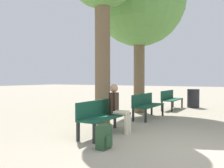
{
  "coord_description": "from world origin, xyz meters",
  "views": [
    {
      "loc": [
        1.07,
        -4.77,
        1.39
      ],
      "look_at": [
        -5.0,
        5.93,
        1.12
      ],
      "focal_mm": 40.0,
      "sensor_mm": 36.0,
      "label": 1
    }
  ],
  "objects_px": {
    "person_seated": "(118,107)",
    "bench_row_0": "(103,114)",
    "bench_row_2": "(170,98)",
    "bench_row_1": "(146,104)",
    "tree_row_1": "(139,1)",
    "trash_bin": "(193,98)",
    "backpack": "(104,137)"
  },
  "relations": [
    {
      "from": "bench_row_2",
      "to": "tree_row_1",
      "type": "relative_size",
      "value": 0.28
    },
    {
      "from": "person_seated",
      "to": "backpack",
      "type": "bearing_deg",
      "value": -72.09
    },
    {
      "from": "bench_row_0",
      "to": "tree_row_1",
      "type": "relative_size",
      "value": 0.28
    },
    {
      "from": "bench_row_1",
      "to": "backpack",
      "type": "relative_size",
      "value": 3.75
    },
    {
      "from": "backpack",
      "to": "person_seated",
      "type": "bearing_deg",
      "value": 107.91
    },
    {
      "from": "person_seated",
      "to": "bench_row_2",
      "type": "bearing_deg",
      "value": 92.44
    },
    {
      "from": "bench_row_1",
      "to": "backpack",
      "type": "height_order",
      "value": "bench_row_1"
    },
    {
      "from": "bench_row_2",
      "to": "backpack",
      "type": "distance_m",
      "value": 6.95
    },
    {
      "from": "bench_row_2",
      "to": "tree_row_1",
      "type": "distance_m",
      "value": 4.44
    },
    {
      "from": "bench_row_1",
      "to": "person_seated",
      "type": "distance_m",
      "value": 2.58
    },
    {
      "from": "bench_row_2",
      "to": "person_seated",
      "type": "xyz_separation_m",
      "value": [
        0.23,
        -5.47,
        0.16
      ]
    },
    {
      "from": "bench_row_1",
      "to": "tree_row_1",
      "type": "bearing_deg",
      "value": 123.24
    },
    {
      "from": "bench_row_1",
      "to": "person_seated",
      "type": "height_order",
      "value": "person_seated"
    },
    {
      "from": "bench_row_1",
      "to": "bench_row_2",
      "type": "distance_m",
      "value": 2.91
    },
    {
      "from": "bench_row_1",
      "to": "bench_row_2",
      "type": "relative_size",
      "value": 1.0
    },
    {
      "from": "bench_row_1",
      "to": "bench_row_0",
      "type": "bearing_deg",
      "value": -90.0
    },
    {
      "from": "person_seated",
      "to": "bench_row_0",
      "type": "bearing_deg",
      "value": -123.51
    },
    {
      "from": "bench_row_0",
      "to": "backpack",
      "type": "height_order",
      "value": "bench_row_0"
    },
    {
      "from": "bench_row_0",
      "to": "backpack",
      "type": "xyz_separation_m",
      "value": [
        0.7,
        -1.08,
        -0.27
      ]
    },
    {
      "from": "bench_row_0",
      "to": "bench_row_2",
      "type": "xyz_separation_m",
      "value": [
        0.0,
        5.83,
        0.0
      ]
    },
    {
      "from": "bench_row_2",
      "to": "trash_bin",
      "type": "relative_size",
      "value": 2.02
    },
    {
      "from": "bench_row_0",
      "to": "bench_row_2",
      "type": "bearing_deg",
      "value": 90.0
    },
    {
      "from": "bench_row_0",
      "to": "bench_row_1",
      "type": "relative_size",
      "value": 1.0
    },
    {
      "from": "tree_row_1",
      "to": "bench_row_0",
      "type": "bearing_deg",
      "value": -78.84
    },
    {
      "from": "tree_row_1",
      "to": "bench_row_1",
      "type": "bearing_deg",
      "value": -56.76
    },
    {
      "from": "tree_row_1",
      "to": "person_seated",
      "type": "distance_m",
      "value": 5.54
    },
    {
      "from": "trash_bin",
      "to": "person_seated",
      "type": "bearing_deg",
      "value": -94.51
    },
    {
      "from": "person_seated",
      "to": "backpack",
      "type": "relative_size",
      "value": 2.63
    },
    {
      "from": "person_seated",
      "to": "trash_bin",
      "type": "xyz_separation_m",
      "value": [
        0.53,
        6.66,
        -0.23
      ]
    },
    {
      "from": "tree_row_1",
      "to": "backpack",
      "type": "bearing_deg",
      "value": -73.86
    },
    {
      "from": "bench_row_2",
      "to": "person_seated",
      "type": "relative_size",
      "value": 1.43
    },
    {
      "from": "bench_row_0",
      "to": "person_seated",
      "type": "bearing_deg",
      "value": 56.49
    }
  ]
}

